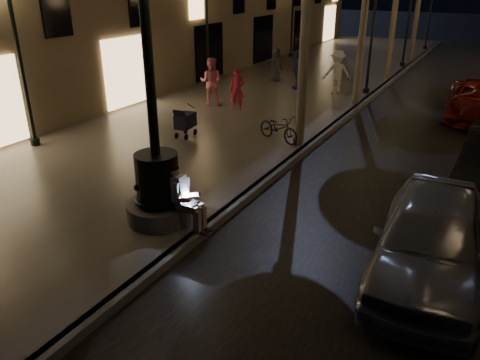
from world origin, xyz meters
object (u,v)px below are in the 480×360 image
Objects in this scene: lamp_curb_d at (432,4)px; lamp_left_c at (293,7)px; lamp_curb_b at (374,22)px; bicycle at (279,128)px; lamp_left_b at (207,19)px; pedestrian_dark at (276,65)px; pedestrian_blue at (297,70)px; lamp_curb_c at (410,11)px; fountain_lamppost at (157,176)px; stroller at (185,121)px; pedestrian_white at (337,72)px; pedestrian_red at (237,89)px; seated_man_laptop at (182,195)px; car_front at (431,238)px; lamp_left_a at (17,44)px; lamp_curb_a at (303,44)px; car_third at (480,101)px; pedestrian_pink at (211,82)px.

lamp_curb_d is 10.70m from lamp_left_c.
lamp_curb_b is 2.96× the size of bicycle.
lamp_left_b is 9.17m from bicycle.
lamp_curb_d reaches higher than pedestrian_dark.
pedestrian_blue is (-3.06, -0.72, -2.18)m from lamp_curb_b.
lamp_curb_c reaches higher than pedestrian_dark.
stroller is at bearing 119.44° from fountain_lamppost.
pedestrian_white is (-0.46, 13.21, -0.06)m from fountain_lamppost.
pedestrian_red is at bearing -105.29° from lamp_curb_c.
fountain_lamppost is 5.67m from stroller.
bicycle is (2.98, -2.65, -0.38)m from pedestrian_red.
pedestrian_red is 0.94× the size of pedestrian_blue.
seated_man_laptop is 14.19m from lamp_curb_b.
car_front is 2.38× the size of pedestrian_white.
fountain_lamppost is at bearing -28.12° from pedestrian_blue.
lamp_curb_b and lamp_left_b have the same top height.
pedestrian_dark is 1.00× the size of bicycle.
seated_man_laptop is 0.30× the size of car_front.
lamp_left_a is (-7.10, -12.00, 0.00)m from lamp_curb_b.
car_front is at bearing 9.59° from fountain_lamppost.
lamp_left_c is 24.26m from car_front.
pedestrian_red is 0.85× the size of pedestrian_white.
fountain_lamppost is 1.08× the size of lamp_curb_a.
lamp_curb_c is at bearing -19.65° from pedestrian_dark.
pedestrian_red is at bearing -158.04° from car_third.
lamp_left_a reaches higher than pedestrian_dark.
lamp_curb_a is 8.00m from lamp_curb_b.
pedestrian_dark is at bearing 75.22° from pedestrian_red.
pedestrian_pink reaches higher than car_third.
lamp_curb_b is 3.83m from pedestrian_blue.
lamp_curb_a reaches higher than pedestrian_dark.
seated_man_laptop is (0.61, 0.00, -0.29)m from fountain_lamppost.
lamp_left_c is (0.00, 10.00, 0.00)m from lamp_left_b.
bicycle is (-0.67, -23.99, -2.61)m from lamp_curb_d.
fountain_lamppost reaches higher than bicycle.
lamp_curb_b reaches higher than pedestrian_dark.
lamp_left_a is at bearing -150.60° from lamp_curb_a.
pedestrian_pink is at bearing -162.24° from car_third.
stroller is 3.76m from pedestrian_red.
pedestrian_red is at bearing -75.49° from lamp_left_c.
lamp_left_c is at bearing 106.22° from fountain_lamppost.
pedestrian_red is at bearing -124.34° from lamp_curb_b.
car_third is (4.67, -1.38, -2.55)m from lamp_curb_b.
lamp_left_b reaches higher than stroller.
lamp_curb_a is 2.96× the size of bicycle.
pedestrian_white is at bearing -151.59° from pedestrian_pink.
stroller is 0.22× the size of car_third.
lamp_curb_a reaches higher than pedestrian_red.
lamp_curb_b is 1.00× the size of lamp_left_c.
lamp_curb_a is 9.30m from lamp_left_b.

